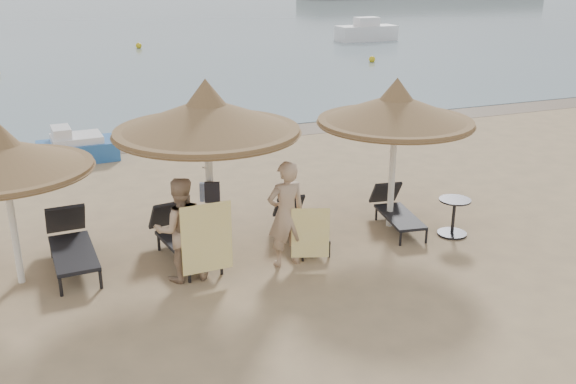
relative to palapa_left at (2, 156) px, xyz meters
name	(u,v)px	position (x,y,z in m)	size (l,w,h in m)	color
ground	(260,283)	(3.69, -1.50, -2.18)	(160.00, 160.00, 0.00)	tan
sea	(51,4)	(3.69, 78.50, -2.17)	(200.00, 140.00, 0.03)	slate
wet_sand_strip	(155,143)	(3.69, 7.90, -2.18)	(200.00, 1.60, 0.01)	brown
palapa_left	(2,156)	(0.00, 0.00, 0.00)	(2.77, 2.77, 2.74)	white
palapa_center	(207,117)	(3.25, -0.10, 0.37)	(3.24, 3.24, 3.21)	white
palapa_right	(396,110)	(6.93, -0.12, 0.20)	(3.02, 3.02, 3.00)	white
lounger_far_left	(71,243)	(0.85, 0.37, -1.77)	(0.78, 2.09, 0.92)	black
lounger_near_left	(181,235)	(2.73, 0.03, -1.79)	(0.95, 2.02, 0.87)	black
lounger_near_right	(299,223)	(4.95, -0.10, -1.85)	(0.62, 1.70, 0.75)	black
lounger_far_right	(395,210)	(7.03, -0.17, -1.83)	(0.83, 1.80, 0.78)	black
side_table	(453,218)	(7.85, -0.98, -1.84)	(0.61, 0.61, 0.74)	black
person_left	(180,221)	(2.54, -0.86, -1.15)	(0.95, 0.62, 2.07)	tan
person_right	(286,206)	(4.35, -0.99, -1.08)	(1.01, 0.66, 2.20)	tan
towel_left	(207,238)	(2.89, -1.21, -1.36)	(0.85, 0.06, 1.19)	yellow
towel_right	(310,233)	(4.70, -1.24, -1.55)	(0.63, 0.24, 0.92)	yellow
bag_patterned	(208,192)	(3.25, 0.08, -1.04)	(0.29, 0.19, 0.35)	silver
bag_dark	(212,192)	(3.25, -0.26, -0.94)	(0.27, 0.18, 0.37)	black
pedal_boat	(76,147)	(1.43, 6.94, -1.83)	(2.08, 1.30, 0.94)	#265EA8
buoy_mid	(139,46)	(6.79, 30.01, -2.00)	(0.36, 0.36, 0.36)	gold
buoy_right	(372,59)	(17.34, 19.69, -2.01)	(0.34, 0.34, 0.34)	gold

